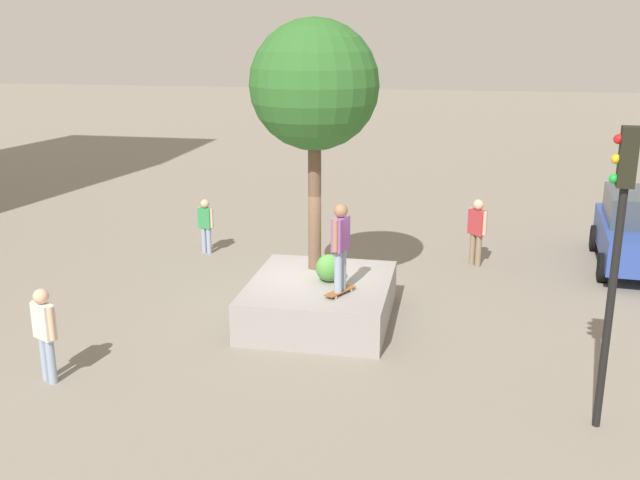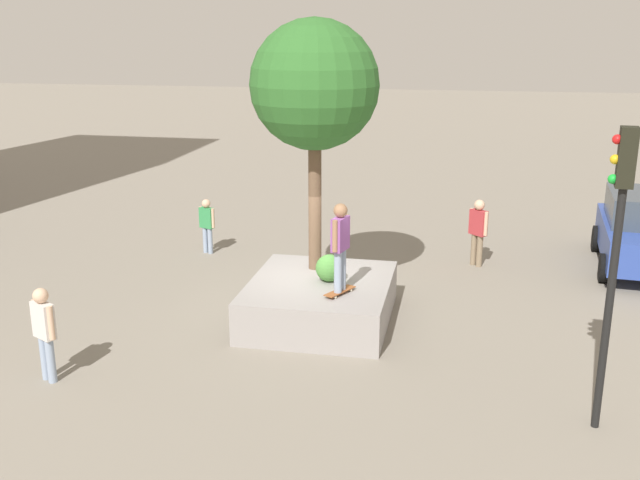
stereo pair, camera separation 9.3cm
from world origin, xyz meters
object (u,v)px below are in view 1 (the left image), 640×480
Objects in this scene: skateboard at (340,291)px; passerby_with_bag at (45,329)px; planter_ledge at (320,301)px; bystander_watching at (206,222)px; plaza_tree at (314,86)px; traffic_light_corner at (618,230)px; pedestrian_crossing at (477,228)px; skateboarder at (341,241)px; sedan_parked at (637,230)px.

passerby_with_bag reaches higher than skateboard.
planter_ledge is 2.21× the size of bystander_watching.
plaza_tree is 6.94m from traffic_light_corner.
pedestrian_crossing reaches higher than passerby_with_bag.
passerby_with_bag is (3.61, -4.11, 0.56)m from planter_ledge.
plaza_tree is 2.99× the size of skateboarder.
skateboarder is at bearing -28.33° from pedestrian_crossing.
bystander_watching is at bearing -85.28° from sedan_parked.
plaza_tree reaches higher than skateboarder.
plaza_tree reaches higher than bystander_watching.
planter_ledge is 8.85m from sedan_parked.
sedan_parked reaches higher than skateboard.
planter_ledge is 4.45m from plaza_tree.
planter_ledge is 0.77× the size of sedan_parked.
traffic_light_corner is at bearing 58.97° from skateboarder.
skateboarder is (0.66, 0.53, 1.53)m from planter_ledge.
plaza_tree is at bearing -44.80° from pedestrian_crossing.
pedestrian_crossing is at bearing 137.38° from passerby_with_bag.
pedestrian_crossing is at bearing -81.31° from sedan_parked.
skateboarder reaches higher than sedan_parked.
skateboard is 5.68m from traffic_light_corner.
planter_ledge is at bearing 18.39° from plaza_tree.
plaza_tree is at bearing -128.36° from traffic_light_corner.
traffic_light_corner is at bearing 91.65° from passerby_with_bag.
pedestrian_crossing is at bearing 151.67° from skateboard.
traffic_light_corner is (2.69, 4.48, 1.19)m from skateboarder.
bystander_watching reaches higher than planter_ledge.
plaza_tree is 1.14× the size of traffic_light_corner.
traffic_light_corner is 9.38m from passerby_with_bag.
passerby_with_bag is (4.45, -3.84, -3.81)m from plaza_tree.
planter_ledge is 1.94× the size of passerby_with_bag.
pedestrian_crossing is (-0.31, 7.21, 0.14)m from bystander_watching.
pedestrian_crossing is (0.61, -4.02, 0.02)m from sedan_parked.
traffic_light_corner is at bearing 58.97° from skateboard.
skateboarder reaches higher than passerby_with_bag.
passerby_with_bag is at bearing -88.35° from traffic_light_corner.
plaza_tree is at bearing 139.25° from passerby_with_bag.
traffic_light_corner is 2.70× the size of passerby_with_bag.
bystander_watching is (-4.74, -4.49, -1.09)m from skateboarder.
planter_ledge is at bearing 131.30° from passerby_with_bag.
pedestrian_crossing is 1.02× the size of passerby_with_bag.
skateboard is at bearing 122.48° from passerby_with_bag.
sedan_parked reaches higher than bystander_watching.
skateboarder is 0.41× the size of sedan_parked.
skateboard is at bearing 45.00° from skateboarder.
passerby_with_bag is (2.96, -4.65, -0.97)m from skateboarder.
traffic_light_corner reaches higher than planter_ledge.
plaza_tree is at bearing -151.46° from skateboarder.
traffic_light_corner reaches higher than skateboard.
planter_ledge is 1.90× the size of pedestrian_crossing.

